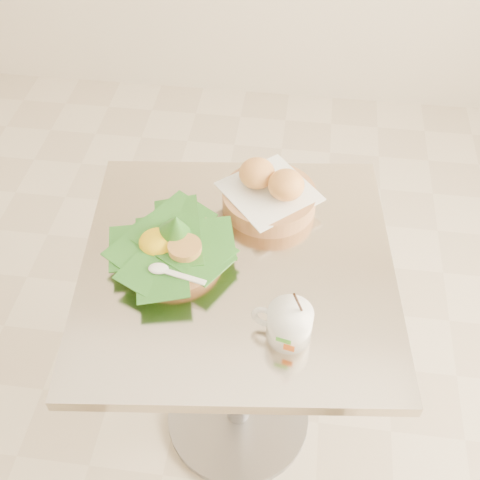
# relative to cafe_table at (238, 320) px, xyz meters

# --- Properties ---
(floor) EXTENTS (3.60, 3.60, 0.00)m
(floor) POSITION_rel_cafe_table_xyz_m (-0.20, 0.02, -0.53)
(floor) COLOR beige
(floor) RESTS_ON ground
(cafe_table) EXTENTS (0.77, 0.77, 0.75)m
(cafe_table) POSITION_rel_cafe_table_xyz_m (0.00, 0.00, 0.00)
(cafe_table) COLOR gray
(cafe_table) RESTS_ON floor
(rice_basket) EXTENTS (0.28, 0.28, 0.14)m
(rice_basket) POSITION_rel_cafe_table_xyz_m (-0.15, 0.00, 0.26)
(rice_basket) COLOR tan
(rice_basket) RESTS_ON cafe_table
(bread_basket) EXTENTS (0.27, 0.27, 0.12)m
(bread_basket) POSITION_rel_cafe_table_xyz_m (0.05, 0.20, 0.26)
(bread_basket) COLOR tan
(bread_basket) RESTS_ON cafe_table
(coffee_mug) EXTENTS (0.12, 0.10, 0.16)m
(coffee_mug) POSITION_rel_cafe_table_xyz_m (0.13, -0.18, 0.26)
(coffee_mug) COLOR white
(coffee_mug) RESTS_ON cafe_table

